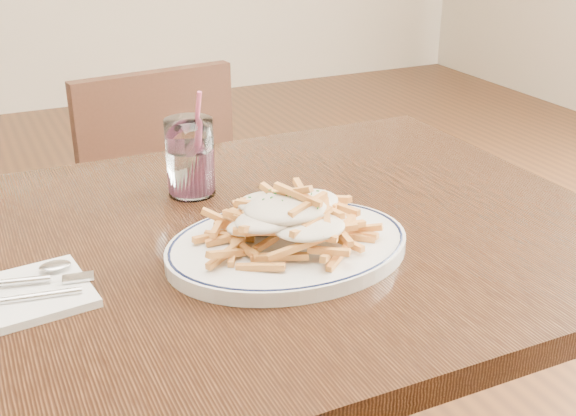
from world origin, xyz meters
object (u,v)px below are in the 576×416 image
table (218,286)px  loaded_fries (288,215)px  chair_far (148,204)px  fries_plate (288,246)px  water_glass (190,162)px

table → loaded_fries: bearing=-49.4°
chair_far → fries_plate: size_ratio=2.10×
table → fries_plate: size_ratio=3.03×
water_glass → fries_plate: bearing=-79.0°
loaded_fries → water_glass: size_ratio=1.50×
chair_far → water_glass: size_ratio=4.82×
table → fries_plate: bearing=-49.4°
table → water_glass: water_glass is taller
fries_plate → chair_far: bearing=88.8°
loaded_fries → water_glass: 0.27m
table → fries_plate: 0.15m
fries_plate → water_glass: water_glass is taller
table → loaded_fries: size_ratio=4.63×
chair_far → fries_plate: 0.93m
table → loaded_fries: (0.07, -0.09, 0.14)m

